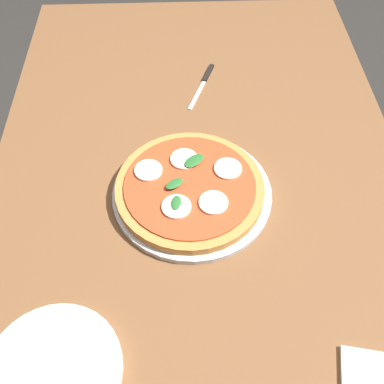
{
  "coord_description": "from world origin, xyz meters",
  "views": [
    {
      "loc": [
        -0.53,
        0.04,
        1.48
      ],
      "look_at": [
        0.01,
        0.02,
        0.78
      ],
      "focal_mm": 42.83,
      "sensor_mm": 36.0,
      "label": 1
    }
  ],
  "objects": [
    {
      "name": "dining_table",
      "position": [
        0.0,
        0.0,
        0.66
      ],
      "size": [
        1.45,
        0.85,
        0.77
      ],
      "color": "brown",
      "rests_on": "ground_plane"
    },
    {
      "name": "serving_tray",
      "position": [
        0.01,
        0.02,
        0.77
      ],
      "size": [
        0.31,
        0.31,
        0.01
      ],
      "primitive_type": "cylinder",
      "color": "silver",
      "rests_on": "dining_table"
    },
    {
      "name": "ground_plane",
      "position": [
        0.0,
        0.0,
        0.0
      ],
      "size": [
        6.0,
        6.0,
        0.0
      ],
      "primitive_type": "plane",
      "color": "#2D2B28"
    },
    {
      "name": "plate_white",
      "position": [
        -0.32,
        0.24,
        0.78
      ],
      "size": [
        0.21,
        0.21,
        0.01
      ],
      "primitive_type": "cylinder",
      "color": "white",
      "rests_on": "dining_table"
    },
    {
      "name": "knife",
      "position": [
        0.36,
        -0.03,
        0.77
      ],
      "size": [
        0.16,
        0.07,
        0.01
      ],
      "color": "black",
      "rests_on": "dining_table"
    },
    {
      "name": "pizza",
      "position": [
        0.01,
        0.02,
        0.79
      ],
      "size": [
        0.29,
        0.29,
        0.03
      ],
      "color": "#C6843F",
      "rests_on": "serving_tray"
    }
  ]
}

